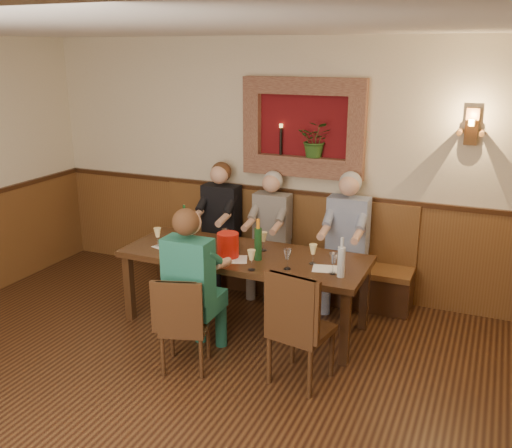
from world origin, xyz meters
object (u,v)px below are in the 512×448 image
(chair_near_left, at_px, (185,342))
(person_bench_mid, at_px, (269,244))
(bench, at_px, (279,262))
(dining_table, at_px, (245,261))
(water_bottle, at_px, (341,261))
(person_bench_right, at_px, (345,252))
(spittoon_bucket, at_px, (228,245))
(wine_bottle_green_a, at_px, (258,243))
(person_bench_left, at_px, (218,235))
(chair_near_right, at_px, (300,349))
(person_chair_front, at_px, (195,297))
(wine_bottle_green_b, at_px, (185,226))

(chair_near_left, xyz_separation_m, person_bench_mid, (0.04, 1.81, 0.32))
(person_bench_mid, bearing_deg, bench, 52.58)
(dining_table, bearing_deg, water_bottle, -11.41)
(person_bench_right, distance_m, spittoon_bucket, 1.35)
(dining_table, height_order, wine_bottle_green_a, wine_bottle_green_a)
(dining_table, distance_m, person_bench_mid, 0.85)
(wine_bottle_green_a, bearing_deg, person_bench_right, 57.44)
(chair_near_left, relative_size, person_bench_mid, 0.62)
(person_bench_right, height_order, wine_bottle_green_a, person_bench_right)
(person_bench_left, height_order, spittoon_bucket, person_bench_left)
(chair_near_left, xyz_separation_m, chair_near_right, (0.97, 0.20, 0.04))
(dining_table, distance_m, person_chair_front, 0.79)
(person_bench_right, bearing_deg, spittoon_bucket, -132.50)
(spittoon_bucket, distance_m, wine_bottle_green_a, 0.30)
(person_bench_right, relative_size, wine_bottle_green_a, 3.62)
(chair_near_left, height_order, person_chair_front, person_chair_front)
(spittoon_bucket, bearing_deg, person_bench_right, 47.50)
(bench, xyz_separation_m, person_bench_right, (0.79, -0.11, 0.27))
(wine_bottle_green_a, relative_size, wine_bottle_green_b, 1.04)
(person_bench_left, height_order, person_bench_mid, person_bench_left)
(person_bench_left, xyz_separation_m, wine_bottle_green_a, (0.90, -0.94, 0.32))
(water_bottle, bearing_deg, dining_table, 168.59)
(bench, xyz_separation_m, water_bottle, (1.02, -1.15, 0.57))
(person_bench_left, xyz_separation_m, water_bottle, (1.73, -1.04, 0.30))
(wine_bottle_green_b, bearing_deg, chair_near_right, -29.32)
(person_bench_left, bearing_deg, bench, 8.45)
(wine_bottle_green_a, height_order, wine_bottle_green_b, wine_bottle_green_a)
(person_bench_right, xyz_separation_m, water_bottle, (0.23, -1.04, 0.29))
(dining_table, relative_size, bench, 0.80)
(dining_table, height_order, person_chair_front, person_chair_front)
(chair_near_left, distance_m, person_bench_mid, 1.84)
(person_bench_mid, distance_m, person_chair_front, 1.62)
(bench, distance_m, wine_bottle_green_a, 1.21)
(chair_near_right, relative_size, wine_bottle_green_b, 2.61)
(person_bench_left, distance_m, water_bottle, 2.04)
(person_bench_right, bearing_deg, person_bench_left, 179.98)
(wine_bottle_green_a, bearing_deg, dining_table, 151.21)
(bench, height_order, person_chair_front, person_chair_front)
(dining_table, xyz_separation_m, wine_bottle_green_b, (-0.73, 0.12, 0.23))
(person_chair_front, bearing_deg, person_bench_mid, 88.34)
(chair_near_right, distance_m, spittoon_bucket, 1.28)
(person_bench_mid, bearing_deg, wine_bottle_green_a, -74.17)
(chair_near_left, bearing_deg, person_chair_front, 74.07)
(chair_near_right, bearing_deg, person_bench_left, 144.50)
(dining_table, relative_size, water_bottle, 6.65)
(dining_table, height_order, person_bench_right, person_bench_right)
(chair_near_left, height_order, person_bench_left, person_bench_left)
(person_bench_mid, distance_m, spittoon_bucket, 1.02)
(person_bench_left, relative_size, person_chair_front, 1.02)
(water_bottle, bearing_deg, person_bench_mid, 136.43)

